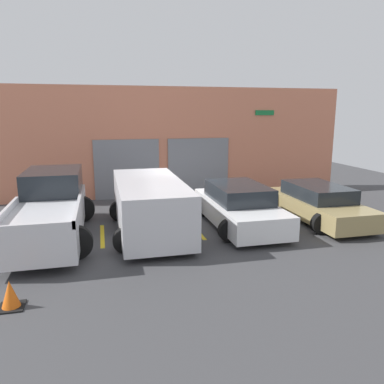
{
  "coord_description": "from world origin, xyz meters",
  "views": [
    {
      "loc": [
        -2.82,
        -13.02,
        3.64
      ],
      "look_at": [
        0.0,
        -1.45,
        1.1
      ],
      "focal_mm": 35.0,
      "sensor_mm": 36.0,
      "label": 1
    }
  ],
  "objects_px": {
    "pickup_truck": "(51,208)",
    "sedan_white": "(239,207)",
    "sedan_side": "(150,205)",
    "van_right": "(318,203)",
    "traffic_cone": "(10,295)"
  },
  "relations": [
    {
      "from": "pickup_truck",
      "to": "sedan_white",
      "type": "xyz_separation_m",
      "value": [
        5.81,
        -0.33,
        -0.22
      ]
    },
    {
      "from": "sedan_side",
      "to": "sedan_white",
      "type": "bearing_deg",
      "value": 0.48
    },
    {
      "from": "sedan_side",
      "to": "van_right",
      "type": "relative_size",
      "value": 1.11
    },
    {
      "from": "sedan_side",
      "to": "traffic_cone",
      "type": "distance_m",
      "value": 5.1
    },
    {
      "from": "sedan_white",
      "to": "traffic_cone",
      "type": "bearing_deg",
      "value": -146.8
    },
    {
      "from": "pickup_truck",
      "to": "sedan_side",
      "type": "height_order",
      "value": "pickup_truck"
    },
    {
      "from": "sedan_side",
      "to": "van_right",
      "type": "bearing_deg",
      "value": 0.24
    },
    {
      "from": "sedan_white",
      "to": "van_right",
      "type": "height_order",
      "value": "sedan_white"
    },
    {
      "from": "pickup_truck",
      "to": "traffic_cone",
      "type": "xyz_separation_m",
      "value": [
        -0.26,
        -4.3,
        -0.6
      ]
    },
    {
      "from": "sedan_white",
      "to": "sedan_side",
      "type": "height_order",
      "value": "sedan_side"
    },
    {
      "from": "van_right",
      "to": "sedan_side",
      "type": "bearing_deg",
      "value": -179.76
    },
    {
      "from": "pickup_truck",
      "to": "van_right",
      "type": "bearing_deg",
      "value": -2.18
    },
    {
      "from": "pickup_truck",
      "to": "sedan_white",
      "type": "relative_size",
      "value": 1.22
    },
    {
      "from": "traffic_cone",
      "to": "sedan_white",
      "type": "bearing_deg",
      "value": 33.2
    },
    {
      "from": "sedan_side",
      "to": "traffic_cone",
      "type": "relative_size",
      "value": 9.07
    }
  ]
}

